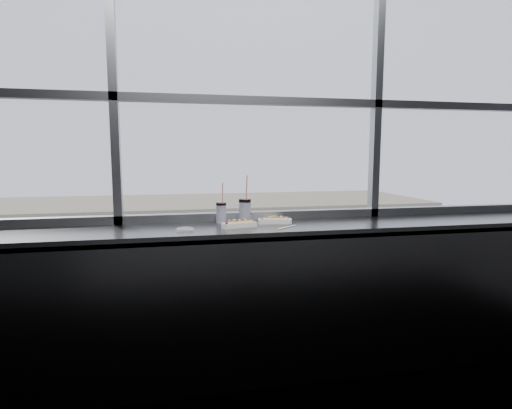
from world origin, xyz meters
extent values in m
plane|color=black|center=(0.00, 1.50, 0.55)|extent=(6.00, 0.00, 6.00)
plane|color=silver|center=(0.00, 1.52, 2.30)|extent=(6.00, 0.00, 6.00)
cube|color=slate|center=(0.00, 1.23, 1.07)|extent=(6.00, 0.55, 0.06)
cube|color=slate|center=(0.00, 0.97, 0.55)|extent=(6.00, 0.04, 1.04)
cube|color=white|center=(-0.17, 1.18, 1.10)|extent=(0.25, 0.13, 0.01)
cube|color=white|center=(-0.17, 1.18, 1.12)|extent=(0.25, 0.13, 0.03)
cylinder|color=tan|center=(-0.17, 1.18, 1.13)|extent=(0.19, 0.08, 0.04)
cylinder|color=maroon|center=(-0.17, 1.18, 1.14)|extent=(0.19, 0.07, 0.03)
cube|color=white|center=(0.11, 1.28, 1.10)|extent=(0.25, 0.11, 0.01)
cube|color=white|center=(0.11, 1.28, 1.12)|extent=(0.25, 0.11, 0.03)
cylinder|color=tan|center=(0.11, 1.28, 1.13)|extent=(0.19, 0.06, 0.04)
cylinder|color=maroon|center=(0.11, 1.28, 1.14)|extent=(0.19, 0.05, 0.03)
cylinder|color=white|center=(-0.27, 1.39, 1.17)|extent=(0.07, 0.07, 0.15)
cylinder|color=black|center=(-0.27, 1.39, 1.24)|extent=(0.08, 0.08, 0.02)
cylinder|color=silver|center=(-0.27, 1.39, 1.25)|extent=(0.08, 0.08, 0.01)
cylinder|color=#D56655|center=(-0.26, 1.39, 1.32)|extent=(0.01, 0.04, 0.16)
cylinder|color=white|center=(-0.10, 1.35, 1.19)|extent=(0.09, 0.09, 0.18)
cylinder|color=black|center=(-0.10, 1.35, 1.27)|extent=(0.09, 0.09, 0.02)
cylinder|color=silver|center=(-0.10, 1.35, 1.28)|extent=(0.10, 0.10, 0.01)
cylinder|color=#D56655|center=(-0.09, 1.34, 1.36)|extent=(0.01, 0.05, 0.18)
cylinder|color=white|center=(0.15, 1.09, 1.10)|extent=(0.17, 0.13, 0.01)
ellipsoid|color=silver|center=(-0.54, 1.12, 1.11)|extent=(0.11, 0.08, 0.03)
plane|color=#9A9997|center=(0.00, 45.00, -11.00)|extent=(120.00, 120.00, 0.00)
cube|color=black|center=(0.00, 21.50, -10.97)|extent=(80.00, 10.00, 0.06)
cube|color=#9A9997|center=(0.00, 29.50, -10.98)|extent=(80.00, 6.00, 0.04)
cube|color=gray|center=(0.00, 39.50, -7.00)|extent=(50.00, 14.00, 8.00)
imported|color=black|center=(-8.15, 25.50, -9.94)|extent=(2.59, 6.04, 2.00)
imported|color=white|center=(7.55, 17.50, -9.89)|extent=(2.82, 6.39, 2.10)
imported|color=black|center=(-7.05, 17.50, -9.88)|extent=(2.72, 6.41, 2.13)
imported|color=#A71A16|center=(1.85, 17.50, -9.79)|extent=(3.46, 7.12, 2.30)
imported|color=maroon|center=(1.43, 25.50, -9.97)|extent=(2.76, 5.96, 1.94)
imported|color=#50549E|center=(15.22, 17.50, -9.78)|extent=(2.91, 6.96, 2.32)
imported|color=#66605B|center=(5.18, 28.32, -9.89)|extent=(0.95, 0.72, 2.15)
imported|color=#66605B|center=(-0.66, 29.34, -9.84)|extent=(0.99, 0.74, 2.23)
imported|color=#66605B|center=(7.73, 28.76, -9.88)|extent=(0.72, 0.96, 2.15)
imported|color=#66605B|center=(-6.10, 28.47, -9.88)|extent=(0.96, 0.72, 2.15)
cylinder|color=#47382B|center=(-8.75, 29.50, -9.64)|extent=(0.27, 0.27, 2.72)
sphere|color=#578A32|center=(-8.75, 29.50, -7.15)|extent=(3.62, 3.62, 3.62)
cylinder|color=#47382B|center=(-0.05, 29.50, -9.67)|extent=(0.27, 0.27, 2.65)
sphere|color=#578A32|center=(-0.05, 29.50, -7.24)|extent=(3.54, 3.54, 3.54)
cylinder|color=#47382B|center=(9.72, 29.50, -9.97)|extent=(0.21, 0.21, 2.07)
sphere|color=#578A32|center=(9.72, 29.50, -8.07)|extent=(2.76, 2.76, 2.76)
camera|label=1|loc=(-0.61, -1.50, 1.59)|focal=28.00mm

